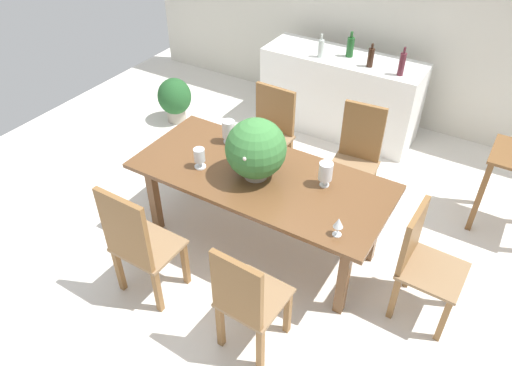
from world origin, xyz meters
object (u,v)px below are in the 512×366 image
chair_far_right (357,154)px  kitchen_counter (340,94)px  potted_plant_floor (175,98)px  chair_far_left (269,129)px  chair_foot_end (422,259)px  flower_centerpiece (256,149)px  wine_bottle_tall (321,48)px  wine_glass (338,223)px  dining_table (260,183)px  crystal_vase_right (228,130)px  chair_near_right (246,299)px  chair_near_left (137,242)px  crystal_vase_center_near (199,156)px  wine_bottle_dark (350,47)px  wine_bottle_green (371,57)px  crystal_vase_left (325,172)px  wine_bottle_clear (402,64)px

chair_far_right → kitchen_counter: bearing=114.9°
potted_plant_floor → chair_far_left: bearing=-12.4°
chair_foot_end → flower_centerpiece: bearing=93.7°
wine_bottle_tall → wine_glass: bearing=-61.9°
potted_plant_floor → wine_bottle_tall: bearing=23.4°
dining_table → kitchen_counter: (-0.20, 2.12, -0.20)m
crystal_vase_right → dining_table: bearing=-28.8°
chair_far_left → kitchen_counter: size_ratio=0.53×
chair_far_left → potted_plant_floor: 1.56m
chair_near_right → chair_near_left: 0.94m
dining_table → chair_far_left: size_ratio=2.22×
crystal_vase_center_near → kitchen_counter: same height
crystal_vase_right → wine_bottle_dark: bearing=80.2°
chair_near_left → flower_centerpiece: size_ratio=2.09×
chair_far_left → wine_bottle_green: 1.30m
crystal_vase_center_near → crystal_vase_right: 0.43m
dining_table → chair_far_left: bearing=115.9°
crystal_vase_center_near → wine_bottle_tall: 2.14m
crystal_vase_right → chair_foot_end: bearing=-8.1°
wine_bottle_dark → wine_bottle_tall: wine_bottle_dark is taller
dining_table → chair_far_right: (0.46, 0.96, -0.11)m
chair_far_right → wine_bottle_dark: wine_bottle_dark is taller
chair_far_left → crystal_vase_left: size_ratio=4.52×
dining_table → chair_near_right: 1.08m
crystal_vase_center_near → wine_bottle_dark: size_ratio=0.64×
chair_far_left → wine_glass: 1.83m
chair_far_right → crystal_vase_center_near: chair_far_right is taller
chair_far_right → potted_plant_floor: 2.47m
crystal_vase_left → wine_bottle_dark: wine_bottle_dark is taller
wine_bottle_green → chair_near_left: bearing=-101.4°
crystal_vase_center_near → wine_bottle_clear: (0.94, 2.14, 0.19)m
flower_centerpiece → potted_plant_floor: bearing=145.7°
kitchen_counter → chair_near_right: bearing=-77.8°
crystal_vase_center_near → kitchen_counter: (0.27, 2.29, -0.39)m
chair_far_right → chair_near_right: (0.00, -1.92, -0.02)m
wine_bottle_dark → crystal_vase_left: bearing=-72.1°
wine_glass → kitchen_counter: kitchen_counter is taller
flower_centerpiece → wine_glass: (0.82, -0.28, -0.15)m
chair_near_right → kitchen_counter: (-0.67, 3.08, -0.06)m
crystal_vase_left → chair_far_left: bearing=139.2°
dining_table → potted_plant_floor: (-1.97, 1.29, -0.36)m
chair_far_left → flower_centerpiece: flower_centerpiece is taller
flower_centerpiece → crystal_vase_center_near: (-0.45, -0.13, -0.15)m
kitchen_counter → wine_bottle_green: size_ratio=7.20×
chair_far_right → crystal_vase_center_near: bearing=-134.4°
crystal_vase_left → kitchen_counter: size_ratio=0.12×
chair_far_left → chair_foot_end: bearing=-25.7°
wine_bottle_green → flower_centerpiece: bearing=-94.2°
wine_glass → potted_plant_floor: 3.25m
crystal_vase_center_near → wine_bottle_dark: wine_bottle_dark is taller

